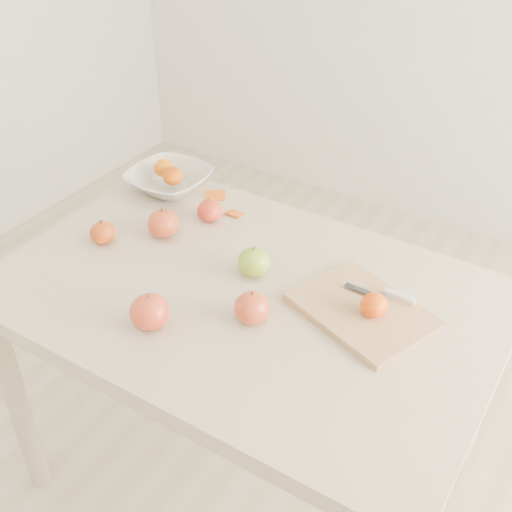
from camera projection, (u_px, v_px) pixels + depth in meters
The scene contains 16 objects.
ground at pixel (247, 479), 1.99m from camera, with size 3.50×3.50×0.00m, color #C6B293.
table at pixel (245, 320), 1.61m from camera, with size 1.20×0.80×0.75m.
cutting_board at pixel (362, 310), 1.47m from camera, with size 0.30×0.22×0.02m, color tan.
board_tangerine at pixel (374, 305), 1.43m from camera, with size 0.06×0.06×0.05m, color #E23E08.
fruit_bowl at pixel (169, 180), 1.94m from camera, with size 0.24×0.24×0.06m, color silver.
bowl_tangerine_near at pixel (164, 168), 1.94m from camera, with size 0.06×0.06×0.06m, color orange.
bowl_tangerine_far at pixel (173, 176), 1.90m from camera, with size 0.06×0.06×0.05m, color #CE3A07.
orange_peel_a at pixel (215, 197), 1.91m from camera, with size 0.06×0.04×0.00m, color #CD520E.
orange_peel_b at pixel (235, 214), 1.83m from camera, with size 0.04×0.04×0.00m, color #DD560F.
paring_knife at pixel (394, 295), 1.49m from camera, with size 0.17×0.05×0.01m.
apple_green at pixel (254, 262), 1.58m from camera, with size 0.08×0.08×0.07m, color #669815.
apple_red_d at pixel (103, 233), 1.70m from camera, with size 0.07×0.07×0.06m, color #8E0E06.
apple_red_b at pixel (163, 223), 1.72m from camera, with size 0.09×0.09×0.08m, color #9A0808.
apple_red_a at pixel (209, 211), 1.79m from camera, with size 0.07×0.07×0.06m, color maroon.
apple_red_e at pixel (252, 308), 1.44m from camera, with size 0.08×0.08×0.07m, color maroon.
apple_red_c at pixel (150, 312), 1.42m from camera, with size 0.09×0.09×0.08m, color maroon.
Camera 1 is at (0.67, -1.02, 1.72)m, focal length 45.00 mm.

